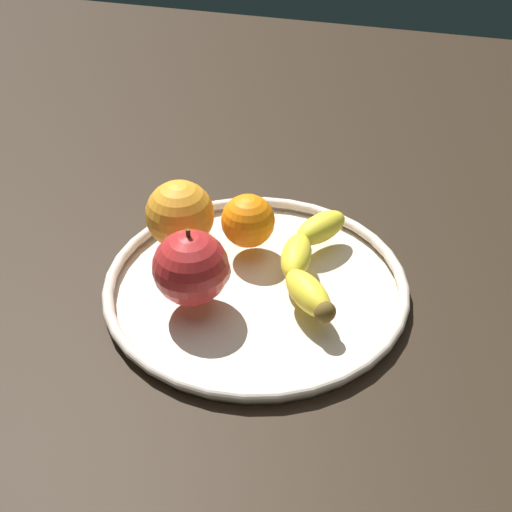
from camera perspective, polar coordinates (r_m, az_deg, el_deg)
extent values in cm
cube|color=black|center=(74.92, 0.00, -4.10)|extent=(168.21, 168.21, 4.00)
cylinder|color=beige|center=(73.40, 0.00, -2.77)|extent=(31.10, 31.10, 0.60)
torus|color=beige|center=(72.81, 0.00, -2.23)|extent=(32.39, 32.39, 1.20)
ellipsoid|color=yellow|center=(77.32, 5.42, 2.36)|extent=(7.61, 6.56, 3.18)
ellipsoid|color=yellow|center=(72.93, 3.37, -0.02)|extent=(7.26, 3.72, 3.18)
ellipsoid|color=yellow|center=(68.41, 4.34, -3.09)|extent=(7.31, 7.12, 3.18)
ellipsoid|color=brown|center=(66.46, 5.76, -4.67)|extent=(2.98, 2.99, 2.22)
sphere|color=red|center=(68.01, -5.45, -0.97)|extent=(7.69, 7.69, 7.69)
cylinder|color=#593819|center=(65.56, -5.66, 1.78)|extent=(0.44, 0.44, 1.20)
sphere|color=orange|center=(75.60, -0.67, 2.94)|extent=(6.00, 6.00, 6.00)
sphere|color=orange|center=(75.66, -6.35, 3.46)|extent=(7.63, 7.63, 7.63)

